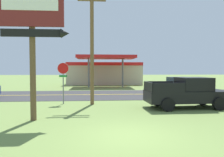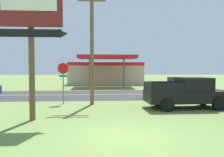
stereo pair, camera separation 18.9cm
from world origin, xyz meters
The scene contains 9 objects.
ground_plane centered at (0.00, 0.00, 0.00)m, with size 180.00×180.00×0.00m, color olive.
road_asphalt centered at (0.00, 13.00, 0.01)m, with size 140.00×8.00×0.02m, color #333335.
road_centre_line centered at (0.00, 13.00, 0.02)m, with size 126.00×0.20×0.01m, color gold.
motel_sign centered at (-4.16, 2.67, 4.83)m, with size 3.31×0.54×6.93m.
stop_sign centered at (-3.52, 7.63, 2.03)m, with size 0.80×0.08×2.95m.
utility_pole centered at (-1.46, 7.33, 4.62)m, with size 2.17×0.26×8.58m.
gas_station centered at (0.21, 27.92, 1.94)m, with size 12.00×11.50×4.40m.
pickup_black_parked_on_lawn centered at (4.67, 5.47, 0.96)m, with size 5.26×2.37×1.96m.
car_green_mid_lane centered at (7.90, 15.00, 0.83)m, with size 4.20×2.00×1.64m.
Camera 2 is at (-1.01, -7.72, 2.47)m, focal length 34.13 mm.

